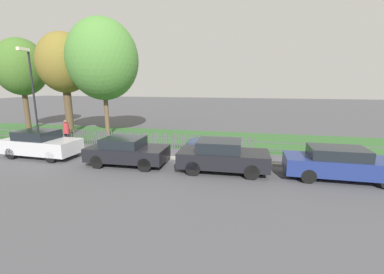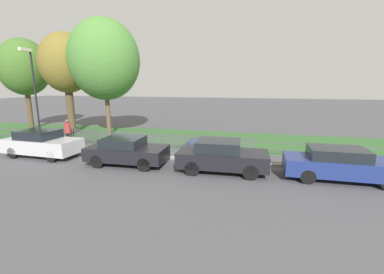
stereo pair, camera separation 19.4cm
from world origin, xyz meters
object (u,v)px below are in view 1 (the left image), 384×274
at_px(tree_mid_park, 103,60).
at_px(tree_behind_motorcycle, 64,64).
at_px(pedestrian_near_fence, 66,131).
at_px(parked_car_black_saloon, 127,151).
at_px(parked_car_navy_estate, 222,156).
at_px(street_lamp, 31,87).
at_px(parked_car_red_compact, 341,163).
at_px(parked_car_silver_hatchback, 41,144).
at_px(covered_motorcycle, 203,145).
at_px(tree_nearest_kerb, 21,67).

bearing_deg(tree_mid_park, tree_behind_motorcycle, 178.05).
bearing_deg(tree_behind_motorcycle, pedestrian_near_fence, -54.69).
xyz_separation_m(parked_car_black_saloon, tree_behind_motorcycle, (-8.15, 6.41, 4.72)).
bearing_deg(parked_car_navy_estate, pedestrian_near_fence, 163.65).
height_order(parked_car_navy_estate, street_lamp, street_lamp).
bearing_deg(tree_behind_motorcycle, parked_car_red_compact, -19.62).
distance_m(parked_car_silver_hatchback, pedestrian_near_fence, 2.50).
bearing_deg(covered_motorcycle, parked_car_red_compact, -21.94).
height_order(parked_car_silver_hatchback, street_lamp, street_lamp).
bearing_deg(tree_nearest_kerb, tree_behind_motorcycle, -10.23).
bearing_deg(tree_behind_motorcycle, parked_car_black_saloon, -38.19).
bearing_deg(pedestrian_near_fence, tree_mid_park, 93.26).
xyz_separation_m(parked_car_navy_estate, parked_car_red_compact, (4.91, 0.07, -0.04)).
distance_m(parked_car_black_saloon, street_lamp, 7.91).
relative_size(parked_car_black_saloon, tree_mid_park, 0.45).
relative_size(parked_car_black_saloon, parked_car_navy_estate, 0.96).
xyz_separation_m(parked_car_red_compact, tree_behind_motorcycle, (-17.74, 6.32, 4.72)).
height_order(tree_mid_park, pedestrian_near_fence, tree_mid_park).
bearing_deg(parked_car_red_compact, pedestrian_near_fence, 170.22).
relative_size(parked_car_black_saloon, covered_motorcycle, 1.97).
bearing_deg(parked_car_silver_hatchback, covered_motorcycle, 14.32).
bearing_deg(parked_car_silver_hatchback, parked_car_black_saloon, -0.17).
bearing_deg(pedestrian_near_fence, street_lamp, -140.09).
distance_m(covered_motorcycle, tree_behind_motorcycle, 13.24).
distance_m(parked_car_navy_estate, tree_behind_motorcycle, 15.08).
bearing_deg(parked_car_black_saloon, tree_nearest_kerb, 149.21).
bearing_deg(parked_car_black_saloon, tree_behind_motorcycle, 140.27).
relative_size(tree_nearest_kerb, tree_behind_motorcycle, 0.99).
relative_size(parked_car_silver_hatchback, parked_car_navy_estate, 1.02).
bearing_deg(tree_behind_motorcycle, tree_nearest_kerb, 169.77).
distance_m(parked_car_navy_estate, covered_motorcycle, 2.40).
xyz_separation_m(parked_car_silver_hatchback, tree_mid_park, (0.41, 6.08, 4.89)).
bearing_deg(parked_car_navy_estate, street_lamp, 168.89).
bearing_deg(parked_car_navy_estate, tree_mid_park, 144.73).
distance_m(parked_car_black_saloon, tree_behind_motorcycle, 11.40).
relative_size(parked_car_black_saloon, tree_nearest_kerb, 0.51).
relative_size(parked_car_red_compact, street_lamp, 0.76).
xyz_separation_m(covered_motorcycle, pedestrian_near_fence, (-8.94, 0.62, 0.28)).
relative_size(parked_car_navy_estate, parked_car_red_compact, 0.89).
bearing_deg(covered_motorcycle, parked_car_silver_hatchback, -172.04).
relative_size(covered_motorcycle, tree_mid_park, 0.23).
xyz_separation_m(tree_nearest_kerb, street_lamp, (5.99, -5.33, -1.54)).
xyz_separation_m(parked_car_silver_hatchback, street_lamp, (-1.84, 1.75, 2.98)).
xyz_separation_m(tree_behind_motorcycle, tree_mid_park, (3.37, -0.11, 0.21)).
height_order(parked_car_silver_hatchback, tree_behind_motorcycle, tree_behind_motorcycle).
bearing_deg(covered_motorcycle, street_lamp, 176.42).
height_order(parked_car_red_compact, tree_nearest_kerb, tree_nearest_kerb).
bearing_deg(parked_car_red_compact, parked_car_silver_hatchback, 179.47).
xyz_separation_m(covered_motorcycle, tree_behind_motorcycle, (-11.58, 4.35, 4.73)).
xyz_separation_m(tree_nearest_kerb, tree_mid_park, (8.24, -0.99, 0.37)).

